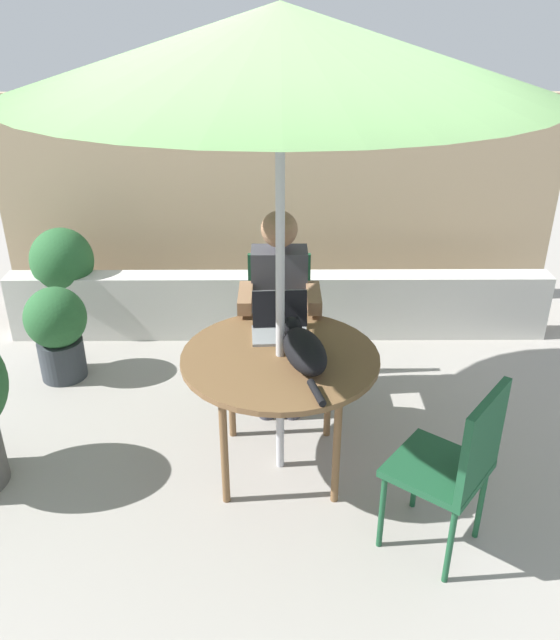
{
  "coord_description": "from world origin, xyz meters",
  "views": [
    {
      "loc": [
        -0.02,
        -2.85,
        2.35
      ],
      "look_at": [
        0.0,
        0.1,
        0.86
      ],
      "focal_mm": 36.0,
      "sensor_mm": 36.0,
      "label": 1
    }
  ],
  "objects_px": {
    "patio_umbrella": "(280,48)",
    "chair_occupied": "(279,313)",
    "cat": "(303,349)",
    "chair_empty": "(457,460)",
    "potted_plant_corner": "(64,274)",
    "patio_table": "(280,365)",
    "laptop": "(280,322)",
    "potted_plant_near_fence": "(57,329)",
    "person_seated": "(279,300)"
  },
  "relations": [
    {
      "from": "cat",
      "to": "potted_plant_corner",
      "type": "xyz_separation_m",
      "value": [
        -1.74,
        1.72,
        -0.31
      ]
    },
    {
      "from": "chair_empty",
      "to": "laptop",
      "type": "relative_size",
      "value": 2.88
    },
    {
      "from": "person_seated",
      "to": "potted_plant_near_fence",
      "type": "height_order",
      "value": "person_seated"
    },
    {
      "from": "chair_empty",
      "to": "cat",
      "type": "height_order",
      "value": "chair_empty"
    },
    {
      "from": "chair_empty",
      "to": "potted_plant_corner",
      "type": "bearing_deg",
      "value": 136.78
    },
    {
      "from": "patio_umbrella",
      "to": "potted_plant_corner",
      "type": "height_order",
      "value": "patio_umbrella"
    },
    {
      "from": "patio_table",
      "to": "person_seated",
      "type": "height_order",
      "value": "person_seated"
    },
    {
      "from": "chair_occupied",
      "to": "chair_empty",
      "type": "relative_size",
      "value": 1.0
    },
    {
      "from": "person_seated",
      "to": "laptop",
      "type": "height_order",
      "value": "person_seated"
    },
    {
      "from": "person_seated",
      "to": "patio_umbrella",
      "type": "bearing_deg",
      "value": -90.0
    },
    {
      "from": "chair_occupied",
      "to": "person_seated",
      "type": "distance_m",
      "value": 0.23
    },
    {
      "from": "laptop",
      "to": "potted_plant_near_fence",
      "type": "height_order",
      "value": "laptop"
    },
    {
      "from": "cat",
      "to": "potted_plant_near_fence",
      "type": "distance_m",
      "value": 1.96
    },
    {
      "from": "patio_umbrella",
      "to": "laptop",
      "type": "distance_m",
      "value": 1.41
    },
    {
      "from": "laptop",
      "to": "potted_plant_corner",
      "type": "distance_m",
      "value": 2.15
    },
    {
      "from": "patio_umbrella",
      "to": "chair_occupied",
      "type": "distance_m",
      "value": 1.84
    },
    {
      "from": "laptop",
      "to": "patio_umbrella",
      "type": "bearing_deg",
      "value": -90.09
    },
    {
      "from": "laptop",
      "to": "potted_plant_corner",
      "type": "height_order",
      "value": "laptop"
    },
    {
      "from": "chair_empty",
      "to": "person_seated",
      "type": "relative_size",
      "value": 0.73
    },
    {
      "from": "person_seated",
      "to": "potted_plant_near_fence",
      "type": "xyz_separation_m",
      "value": [
        -1.49,
        0.26,
        -0.33
      ]
    },
    {
      "from": "patio_table",
      "to": "cat",
      "type": "bearing_deg",
      "value": -37.59
    },
    {
      "from": "chair_occupied",
      "to": "person_seated",
      "type": "xyz_separation_m",
      "value": [
        0.0,
        -0.16,
        0.17
      ]
    },
    {
      "from": "chair_occupied",
      "to": "cat",
      "type": "bearing_deg",
      "value": -83.18
    },
    {
      "from": "patio_table",
      "to": "laptop",
      "type": "bearing_deg",
      "value": 89.91
    },
    {
      "from": "potted_plant_near_fence",
      "to": "potted_plant_corner",
      "type": "xyz_separation_m",
      "value": [
        -0.14,
        0.68,
        0.12
      ]
    },
    {
      "from": "laptop",
      "to": "chair_empty",
      "type": "bearing_deg",
      "value": -48.32
    },
    {
      "from": "patio_umbrella",
      "to": "chair_occupied",
      "type": "relative_size",
      "value": 2.6
    },
    {
      "from": "patio_table",
      "to": "cat",
      "type": "distance_m",
      "value": 0.2
    },
    {
      "from": "potted_plant_corner",
      "to": "patio_umbrella",
      "type": "bearing_deg",
      "value": -45.24
    },
    {
      "from": "patio_umbrella",
      "to": "cat",
      "type": "height_order",
      "value": "patio_umbrella"
    },
    {
      "from": "potted_plant_near_fence",
      "to": "chair_occupied",
      "type": "bearing_deg",
      "value": -3.94
    },
    {
      "from": "chair_empty",
      "to": "potted_plant_corner",
      "type": "height_order",
      "value": "chair_empty"
    },
    {
      "from": "laptop",
      "to": "potted_plant_corner",
      "type": "bearing_deg",
      "value": 139.57
    },
    {
      "from": "person_seated",
      "to": "potted_plant_near_fence",
      "type": "distance_m",
      "value": 1.55
    },
    {
      "from": "patio_table",
      "to": "chair_empty",
      "type": "height_order",
      "value": "chair_empty"
    },
    {
      "from": "cat",
      "to": "potted_plant_corner",
      "type": "height_order",
      "value": "cat"
    },
    {
      "from": "potted_plant_corner",
      "to": "laptop",
      "type": "bearing_deg",
      "value": -40.43
    },
    {
      "from": "patio_table",
      "to": "laptop",
      "type": "height_order",
      "value": "laptop"
    },
    {
      "from": "chair_occupied",
      "to": "potted_plant_corner",
      "type": "bearing_deg",
      "value": 154.36
    },
    {
      "from": "patio_table",
      "to": "person_seated",
      "type": "xyz_separation_m",
      "value": [
        0.0,
        0.7,
        0.05
      ]
    },
    {
      "from": "potted_plant_near_fence",
      "to": "person_seated",
      "type": "bearing_deg",
      "value": -9.93
    },
    {
      "from": "chair_occupied",
      "to": "laptop",
      "type": "height_order",
      "value": "laptop"
    },
    {
      "from": "person_seated",
      "to": "cat",
      "type": "height_order",
      "value": "person_seated"
    },
    {
      "from": "chair_empty",
      "to": "potted_plant_near_fence",
      "type": "xyz_separation_m",
      "value": [
        -2.26,
        1.58,
        -0.17
      ]
    },
    {
      "from": "laptop",
      "to": "chair_occupied",
      "type": "bearing_deg",
      "value": 90.04
    },
    {
      "from": "patio_table",
      "to": "person_seated",
      "type": "bearing_deg",
      "value": 90.0
    },
    {
      "from": "cat",
      "to": "person_seated",
      "type": "bearing_deg",
      "value": 98.17
    },
    {
      "from": "patio_table",
      "to": "chair_empty",
      "type": "xyz_separation_m",
      "value": [
        0.78,
        -0.62,
        -0.12
      ]
    },
    {
      "from": "patio_table",
      "to": "chair_occupied",
      "type": "relative_size",
      "value": 1.14
    },
    {
      "from": "cat",
      "to": "laptop",
      "type": "bearing_deg",
      "value": 108.28
    }
  ]
}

